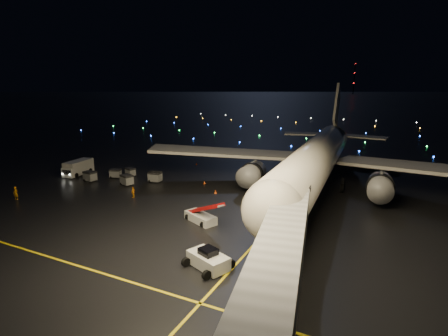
{
  "coord_description": "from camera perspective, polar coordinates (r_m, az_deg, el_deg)",
  "views": [
    {
      "loc": [
        23.91,
        -30.19,
        16.05
      ],
      "look_at": [
        3.23,
        12.0,
        5.0
      ],
      "focal_mm": 28.0,
      "sensor_mm": 36.0,
      "label": 1
    }
  ],
  "objects": [
    {
      "name": "crew_c",
      "position": [
        53.28,
        -14.59,
        -3.83
      ],
      "size": [
        0.51,
        0.99,
        1.62
      ],
      "primitive_type": "imported",
      "rotation": [
        0.0,
        0.0,
        -1.44
      ],
      "color": "orange",
      "rests_on": "ground"
    },
    {
      "name": "taxiway_lights",
      "position": [
        139.18,
        16.14,
        6.17
      ],
      "size": [
        164.0,
        92.0,
        0.36
      ],
      "primitive_type": null,
      "color": "black",
      "rests_on": "ground"
    },
    {
      "name": "safety_cone_0",
      "position": [
        53.64,
        -1.4,
        -3.89
      ],
      "size": [
        0.52,
        0.52,
        0.53
      ],
      "primitive_type": "cone",
      "rotation": [
        0.0,
        0.0,
        0.14
      ],
      "color": "#EE5011",
      "rests_on": "ground"
    },
    {
      "name": "service_truck",
      "position": [
        70.12,
        -22.63,
        0.09
      ],
      "size": [
        3.36,
        7.54,
        2.68
      ],
      "primitive_type": "cube",
      "rotation": [
        0.0,
        0.0,
        0.15
      ],
      "color": "silver",
      "rests_on": "ground"
    },
    {
      "name": "ground",
      "position": [
        331.45,
        22.26,
        9.49
      ],
      "size": [
        2000.0,
        2000.0,
        0.0
      ],
      "primitive_type": "plane",
      "color": "black",
      "rests_on": "ground"
    },
    {
      "name": "belt_loader",
      "position": [
        42.43,
        -3.88,
        -6.73
      ],
      "size": [
        6.7,
        4.34,
        3.18
      ],
      "primitive_type": null,
      "rotation": [
        0.0,
        0.0,
        -0.43
      ],
      "color": "silver",
      "rests_on": "ground"
    },
    {
      "name": "radio_mast",
      "position": [
        774.91,
        20.49,
        13.61
      ],
      "size": [
        1.8,
        1.8,
        64.0
      ],
      "primitive_type": "cylinder",
      "color": "black",
      "rests_on": "ground"
    },
    {
      "name": "safety_cone_3",
      "position": [
        73.16,
        -4.51,
        0.7
      ],
      "size": [
        0.42,
        0.42,
        0.46
      ],
      "primitive_type": "cone",
      "rotation": [
        0.0,
        0.0,
        0.03
      ],
      "color": "#EE5011",
      "rests_on": "ground"
    },
    {
      "name": "airliner",
      "position": [
        58.12,
        15.43,
        5.12
      ],
      "size": [
        61.67,
        58.89,
        16.66
      ],
      "primitive_type": null,
      "rotation": [
        0.0,
        0.0,
        0.05
      ],
      "color": "silver",
      "rests_on": "ground"
    },
    {
      "name": "safety_cone_1",
      "position": [
        62.83,
        5.44,
        -1.41
      ],
      "size": [
        0.52,
        0.52,
        0.46
      ],
      "primitive_type": "cone",
      "rotation": [
        0.0,
        0.0,
        0.38
      ],
      "color": "#EE5011",
      "rests_on": "ground"
    },
    {
      "name": "pushback_tug",
      "position": [
        32.54,
        -2.6,
        -14.45
      ],
      "size": [
        4.44,
        3.4,
        1.88
      ],
      "primitive_type": "cube",
      "rotation": [
        0.0,
        0.0,
        -0.39
      ],
      "color": "silver",
      "rests_on": "ground"
    },
    {
      "name": "crew_a",
      "position": [
        58.9,
        -30.87,
        -3.54
      ],
      "size": [
        0.79,
        0.62,
        1.92
      ],
      "primitive_type": "imported",
      "rotation": [
        0.0,
        0.0,
        0.26
      ],
      "color": "orange",
      "rests_on": "ground"
    },
    {
      "name": "baggage_cart_1",
      "position": [
        60.9,
        -11.19,
        -1.45
      ],
      "size": [
        2.2,
        1.63,
        1.76
      ],
      "primitive_type": "cube",
      "rotation": [
        0.0,
        0.0,
        0.09
      ],
      "color": "gray",
      "rests_on": "ground"
    },
    {
      "name": "baggage_cart_0",
      "position": [
        60.12,
        -15.6,
        -1.89
      ],
      "size": [
        2.39,
        2.0,
        1.74
      ],
      "primitive_type": "cube",
      "rotation": [
        0.0,
        0.0,
        -0.31
      ],
      "color": "gray",
      "rests_on": "ground"
    },
    {
      "name": "safety_cone_2",
      "position": [
        58.81,
        -3.22,
        -2.38
      ],
      "size": [
        0.5,
        0.5,
        0.49
      ],
      "primitive_type": "cone",
      "rotation": [
        0.0,
        0.0,
        0.17
      ],
      "color": "#EE5011",
      "rests_on": "ground"
    },
    {
      "name": "lane_cross",
      "position": [
        38.74,
        -26.86,
        -12.75
      ],
      "size": [
        60.0,
        0.25,
        0.02
      ],
      "primitive_type": "cube",
      "color": "yellow",
      "rests_on": "ground"
    },
    {
      "name": "lane_centre",
      "position": [
        49.41,
        10.79,
        -5.95
      ],
      "size": [
        0.25,
        80.0,
        0.02
      ],
      "primitive_type": "cube",
      "color": "yellow",
      "rests_on": "ground"
    },
    {
      "name": "baggage_cart_2",
      "position": [
        65.94,
        -15.03,
        -0.64
      ],
      "size": [
        2.07,
        1.73,
        1.51
      ],
      "primitive_type": "cube",
      "rotation": [
        0.0,
        0.0,
        -0.32
      ],
      "color": "gray",
      "rests_on": "ground"
    },
    {
      "name": "baggage_cart_4",
      "position": [
        64.54,
        -21.03,
        -1.27
      ],
      "size": [
        2.19,
        1.65,
        1.74
      ],
      "primitive_type": "cube",
      "rotation": [
        0.0,
        0.0,
        -0.11
      ],
      "color": "gray",
      "rests_on": "ground"
    },
    {
      "name": "baggage_cart_3",
      "position": [
        65.53,
        -17.29,
        -0.85
      ],
      "size": [
        2.14,
        1.79,
        1.55
      ],
      "primitive_type": "cube",
      "rotation": [
        0.0,
        0.0,
        0.32
      ],
      "color": "gray",
      "rests_on": "ground"
    }
  ]
}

